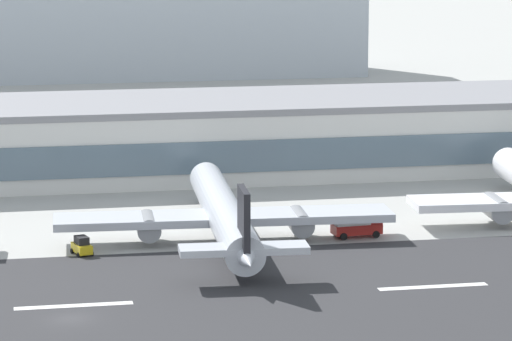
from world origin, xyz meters
TOP-DOWN VIEW (x-y plane):
  - ground_plane at (0.00, 0.00)m, footprint 1400.00×1400.00m
  - runway_strip at (0.00, 4.43)m, footprint 800.00×40.72m
  - runway_centreline_dash_4 at (0.53, 4.43)m, footprint 12.00×1.20m
  - runway_centreline_dash_5 at (38.50, 4.43)m, footprint 12.00×1.20m
  - terminal_building at (18.72, 73.40)m, footprint 205.75×26.64m
  - distant_hotel_block at (10.26, 198.07)m, footprint 141.32×27.86m
  - airliner_black_tail_gate_1 at (20.05, 27.85)m, footprint 41.11×49.83m
  - service_baggage_tug_0 at (2.76, 25.53)m, footprint 2.59×3.52m
  - service_box_truck_1 at (36.44, 28.12)m, footprint 6.19×3.12m

SIDE VIEW (x-z plane):
  - ground_plane at x=0.00m, z-range 0.00..0.00m
  - runway_strip at x=0.00m, z-range 0.00..0.08m
  - runway_centreline_dash_4 at x=0.53m, z-range 0.08..0.09m
  - runway_centreline_dash_5 at x=38.50m, z-range 0.08..0.09m
  - service_baggage_tug_0 at x=2.76m, z-range -0.05..2.15m
  - service_box_truck_1 at x=36.44m, z-range 0.16..3.41m
  - airliner_black_tail_gate_1 at x=20.05m, z-range -1.89..8.51m
  - terminal_building at x=18.72m, z-range 0.00..11.26m
  - distant_hotel_block at x=10.26m, z-range 0.00..36.07m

